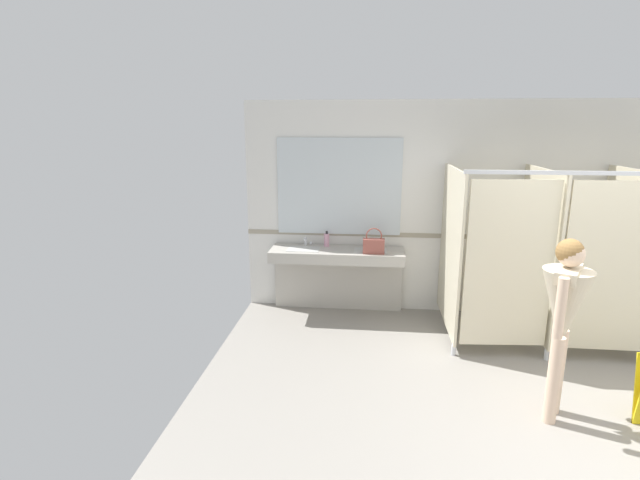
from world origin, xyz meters
TOP-DOWN VIEW (x-y plane):
  - ground_plane at (0.00, 0.00)m, footprint 7.45×5.93m
  - wall_back at (0.00, 2.72)m, footprint 7.45×0.12m
  - wall_back_tile_band at (0.00, 2.66)m, footprint 7.45×0.01m
  - vanity_counter at (-2.47, 2.47)m, footprint 1.74×0.53m
  - mirror_panel at (-2.47, 2.65)m, footprint 1.64×0.02m
  - bathroom_stalls at (0.39, 1.74)m, footprint 3.03×1.39m
  - person_standing at (-0.44, 0.26)m, footprint 0.54×0.54m
  - handbag at (-2.00, 2.24)m, footprint 0.27×0.12m
  - soap_dispenser at (-2.62, 2.54)m, footprint 0.07×0.07m

SIDE VIEW (x-z plane):
  - ground_plane at x=0.00m, z-range -0.10..0.00m
  - vanity_counter at x=-2.47m, z-range 0.14..1.16m
  - soap_dispenser at x=-2.62m, z-range 0.88..1.09m
  - handbag at x=-2.00m, z-range 0.84..1.17m
  - person_standing at x=-0.44m, z-range 0.21..1.81m
  - wall_back_tile_band at x=0.00m, z-range 1.02..1.08m
  - bathroom_stalls at x=0.39m, z-range 0.05..2.09m
  - wall_back at x=0.00m, z-range 0.00..2.80m
  - mirror_panel at x=-2.47m, z-range 1.05..2.32m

